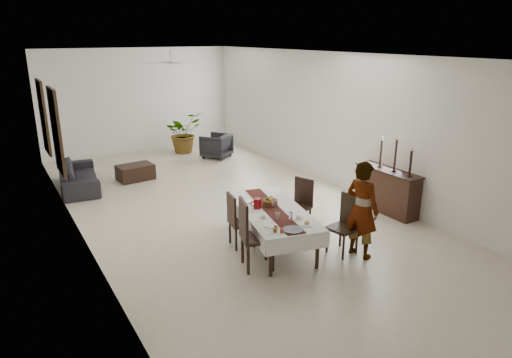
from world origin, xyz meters
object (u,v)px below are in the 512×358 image
object	(u,v)px
woman	(362,210)
sideboard_body	(387,191)
red_pitcher	(257,203)
sofa	(79,176)
dining_table_top	(272,211)

from	to	relation	value
woman	sideboard_body	xyz separation A→B (m)	(1.90, 1.24, -0.39)
red_pitcher	woman	xyz separation A→B (m)	(1.25, -1.26, 0.06)
red_pitcher	sofa	distance (m)	5.35
red_pitcher	sideboard_body	world-z (taller)	sideboard_body
dining_table_top	woman	distance (m)	1.53
dining_table_top	sofa	xyz separation A→B (m)	(-2.31, 5.07, -0.34)
dining_table_top	sideboard_body	bearing A→B (deg)	15.56
dining_table_top	woman	bearing A→B (deg)	-33.02
woman	red_pitcher	bearing A→B (deg)	32.53
red_pitcher	sideboard_body	size ratio (longest dim) A/B	0.12
red_pitcher	sideboard_body	xyz separation A→B (m)	(3.15, -0.03, -0.33)
woman	sideboard_body	distance (m)	2.30
sofa	dining_table_top	bearing A→B (deg)	-148.09
dining_table_top	red_pitcher	world-z (taller)	red_pitcher
sideboard_body	sofa	world-z (taller)	sideboard_body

